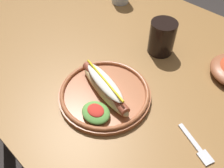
% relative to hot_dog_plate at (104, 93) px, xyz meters
% --- Properties ---
extents(ground_plane, '(8.00, 8.00, 0.00)m').
position_rel_hot_dog_plate_xyz_m(ground_plane, '(-0.04, 0.18, -0.76)').
color(ground_plane, '#2D2826').
extents(dining_table, '(1.42, 0.91, 0.74)m').
position_rel_hot_dog_plate_xyz_m(dining_table, '(-0.04, 0.18, -0.11)').
color(dining_table, olive).
rests_on(dining_table, ground_plane).
extents(hot_dog_plate, '(0.27, 0.27, 0.08)m').
position_rel_hot_dog_plate_xyz_m(hot_dog_plate, '(0.00, 0.00, 0.00)').
color(hot_dog_plate, '#9E5633').
rests_on(hot_dog_plate, dining_table).
extents(fork, '(0.12, 0.06, 0.00)m').
position_rel_hot_dog_plate_xyz_m(fork, '(0.28, 0.05, -0.02)').
color(fork, silver).
rests_on(fork, dining_table).
extents(soda_cup, '(0.09, 0.09, 0.11)m').
position_rel_hot_dog_plate_xyz_m(soda_cup, '(-0.01, 0.28, 0.04)').
color(soda_cup, black).
rests_on(soda_cup, dining_table).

